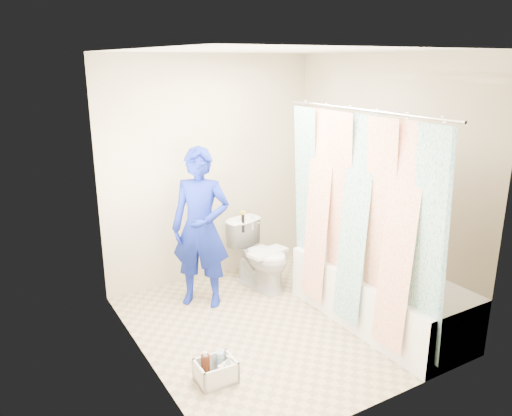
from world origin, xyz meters
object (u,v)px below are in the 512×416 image
plumber (201,228)px  cleaning_caddy (217,371)px  toilet (260,255)px  bathtub (379,294)px

plumber → cleaning_caddy: 1.48m
plumber → cleaning_caddy: size_ratio=5.30×
plumber → cleaning_caddy: plumber is taller
toilet → plumber: 0.81m
bathtub → plumber: (-1.24, 1.16, 0.51)m
plumber → toilet: bearing=43.2°
plumber → cleaning_caddy: (-0.45, -1.22, -0.70)m
toilet → bathtub: bearing=-77.2°
cleaning_caddy → plumber: bearing=71.6°
plumber → cleaning_caddy: bearing=-69.7°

